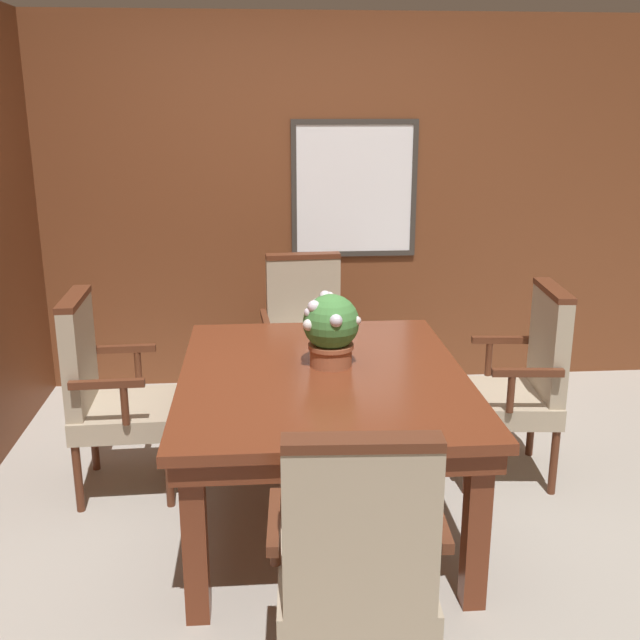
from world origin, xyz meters
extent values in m
plane|color=#A39E93|center=(0.00, 0.00, 0.00)|extent=(14.00, 14.00, 0.00)
cube|color=brown|center=(0.00, 1.94, 1.23)|extent=(7.20, 0.06, 2.45)
cube|color=white|center=(0.37, 1.90, 1.34)|extent=(0.77, 0.01, 0.83)
cube|color=#38332D|center=(0.37, 1.89, 1.78)|extent=(0.84, 0.02, 0.04)
cube|color=#38332D|center=(0.37, 1.89, 0.91)|extent=(0.84, 0.02, 0.03)
cube|color=#38332D|center=(-0.03, 1.89, 1.34)|extent=(0.04, 0.02, 0.83)
cube|color=#38332D|center=(0.78, 1.89, 1.34)|extent=(0.03, 0.02, 0.83)
cube|color=maroon|center=(-0.52, -0.62, 0.35)|extent=(0.09, 0.09, 0.69)
cube|color=maroon|center=(0.54, -0.62, 0.35)|extent=(0.09, 0.09, 0.69)
cube|color=maroon|center=(-0.52, 0.75, 0.35)|extent=(0.09, 0.09, 0.69)
cube|color=maroon|center=(0.54, 0.75, 0.35)|extent=(0.09, 0.09, 0.69)
cube|color=maroon|center=(0.01, 0.07, 0.65)|extent=(1.21, 1.52, 0.09)
cube|color=maroon|center=(0.01, 0.07, 0.71)|extent=(1.27, 1.58, 0.04)
cylinder|color=#562B19|center=(-0.18, 0.94, 0.17)|extent=(0.04, 0.04, 0.35)
cylinder|color=#562B19|center=(0.25, 0.97, 0.17)|extent=(0.04, 0.04, 0.35)
cylinder|color=#562B19|center=(-0.21, 1.37, 0.17)|extent=(0.04, 0.04, 0.35)
cylinder|color=#562B19|center=(0.22, 1.40, 0.17)|extent=(0.04, 0.04, 0.35)
cube|color=tan|center=(0.02, 1.17, 0.40)|extent=(0.52, 0.52, 0.11)
cube|color=tan|center=(0.00, 1.37, 0.72)|extent=(0.46, 0.11, 0.53)
cube|color=#562B19|center=(0.00, 1.37, 1.00)|extent=(0.46, 0.12, 0.03)
cylinder|color=#562B19|center=(-0.23, 1.11, 0.56)|extent=(0.04, 0.04, 0.20)
cube|color=#562B19|center=(-0.24, 1.19, 0.66)|extent=(0.06, 0.34, 0.04)
cylinder|color=#562B19|center=(0.27, 1.15, 0.56)|extent=(0.04, 0.04, 0.20)
cube|color=#562B19|center=(0.27, 1.22, 0.66)|extent=(0.06, 0.34, 0.04)
cylinder|color=#562B19|center=(0.25, -0.81, 0.17)|extent=(0.04, 0.04, 0.35)
cylinder|color=#562B19|center=(-0.18, -0.78, 0.17)|extent=(0.04, 0.04, 0.35)
cube|color=tan|center=(0.02, -1.01, 0.40)|extent=(0.51, 0.51, 0.11)
cube|color=tan|center=(0.01, -1.21, 0.72)|extent=(0.45, 0.10, 0.53)
cube|color=#562B19|center=(0.01, -1.21, 1.00)|extent=(0.45, 0.11, 0.03)
cylinder|color=#562B19|center=(0.28, -0.99, 0.56)|extent=(0.04, 0.04, 0.20)
cube|color=#562B19|center=(0.28, -1.06, 0.66)|extent=(0.05, 0.34, 0.04)
cylinder|color=#562B19|center=(-0.23, -0.96, 0.56)|extent=(0.04, 0.04, 0.20)
cube|color=#562B19|center=(-0.23, -1.03, 0.66)|extent=(0.05, 0.34, 0.04)
cylinder|color=#562B19|center=(0.79, 0.67, 0.17)|extent=(0.04, 0.04, 0.35)
cylinder|color=#562B19|center=(0.76, 0.24, 0.17)|extent=(0.04, 0.04, 0.35)
cylinder|color=#562B19|center=(1.22, 0.63, 0.17)|extent=(0.04, 0.04, 0.35)
cylinder|color=#562B19|center=(1.18, 0.20, 0.17)|extent=(0.04, 0.04, 0.35)
cube|color=tan|center=(0.99, 0.44, 0.40)|extent=(0.53, 0.53, 0.11)
cube|color=tan|center=(1.19, 0.42, 0.72)|extent=(0.12, 0.46, 0.53)
cube|color=#562B19|center=(1.19, 0.42, 1.00)|extent=(0.13, 0.46, 0.03)
cylinder|color=#562B19|center=(0.97, 0.69, 0.56)|extent=(0.04, 0.04, 0.20)
cube|color=#562B19|center=(1.05, 0.69, 0.66)|extent=(0.34, 0.07, 0.04)
cylinder|color=#562B19|center=(0.93, 0.19, 0.56)|extent=(0.04, 0.04, 0.20)
cube|color=#562B19|center=(1.00, 0.18, 0.66)|extent=(0.34, 0.07, 0.04)
cylinder|color=#562B19|center=(-0.72, 0.23, 0.17)|extent=(0.04, 0.04, 0.35)
cylinder|color=#562B19|center=(-0.73, 0.66, 0.17)|extent=(0.04, 0.04, 0.35)
cylinder|color=#562B19|center=(-1.15, 0.22, 0.17)|extent=(0.04, 0.04, 0.35)
cylinder|color=#562B19|center=(-1.16, 0.65, 0.17)|extent=(0.04, 0.04, 0.35)
cube|color=tan|center=(-0.94, 0.44, 0.40)|extent=(0.50, 0.50, 0.11)
cube|color=tan|center=(-1.15, 0.44, 0.72)|extent=(0.09, 0.45, 0.53)
cube|color=#562B19|center=(-1.15, 0.44, 1.00)|extent=(0.10, 0.45, 0.03)
cylinder|color=#562B19|center=(-0.90, 0.19, 0.56)|extent=(0.04, 0.04, 0.20)
cube|color=#562B19|center=(-0.97, 0.19, 0.66)|extent=(0.34, 0.05, 0.04)
cylinder|color=#562B19|center=(-0.91, 0.70, 0.56)|extent=(0.04, 0.04, 0.20)
cube|color=#562B19|center=(-0.99, 0.69, 0.66)|extent=(0.34, 0.05, 0.04)
cylinder|color=#9E5638|center=(0.06, 0.16, 0.79)|extent=(0.19, 0.19, 0.10)
cylinder|color=#9E5638|center=(0.06, 0.16, 0.83)|extent=(0.21, 0.21, 0.02)
sphere|color=#427F3D|center=(0.06, 0.16, 0.94)|extent=(0.26, 0.26, 0.26)
sphere|color=silver|center=(-0.05, 0.13, 1.00)|extent=(0.04, 0.04, 0.04)
sphere|color=silver|center=(0.07, 0.04, 0.98)|extent=(0.06, 0.06, 0.06)
sphere|color=silver|center=(0.17, 0.11, 0.96)|extent=(0.04, 0.04, 0.04)
sphere|color=silver|center=(-0.05, 0.10, 0.95)|extent=(0.05, 0.05, 0.05)
sphere|color=silver|center=(0.03, 0.21, 1.05)|extent=(0.05, 0.05, 0.05)
sphere|color=silver|center=(0.05, 0.22, 1.05)|extent=(0.04, 0.04, 0.04)
sphere|color=silver|center=(0.00, 0.25, 1.01)|extent=(0.05, 0.05, 0.05)
sphere|color=silver|center=(-0.02, 0.12, 1.03)|extent=(0.06, 0.06, 0.06)
camera|label=1|loc=(-0.25, -3.07, 1.91)|focal=42.00mm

